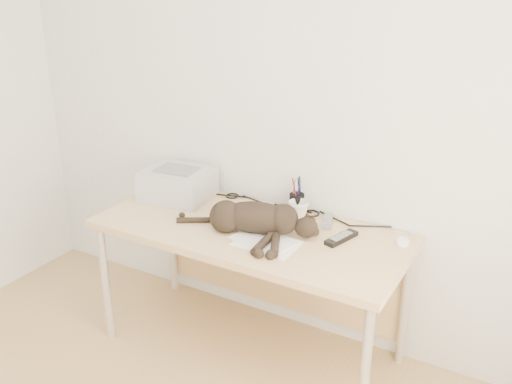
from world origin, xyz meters
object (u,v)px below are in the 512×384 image
Objects in this scene: desk at (258,245)px; printer at (178,184)px; cat at (252,219)px; mug at (298,210)px; mouse at (403,239)px; pen_cup at (297,203)px.

printer reaches higher than desk.
cat is 6.93× the size of mug.
mug is (0.73, 0.07, -0.04)m from printer.
printer is 3.37× the size of mouse.
printer is 0.70m from pen_cup.
desk is at bearing -140.35° from mug.
cat is 6.21× the size of mouse.
desk is 2.15× the size of cat.
printer is 0.54× the size of cat.
desk is 7.80× the size of pen_cup.
printer is 0.62m from cat.
cat is at bearing -17.22° from printer.
printer is at bearing -168.23° from pen_cup.
mug is at bearing -57.79° from pen_cup.
mug is at bearing 39.65° from desk.
desk is 3.96× the size of printer.
cat is (0.03, -0.12, 0.21)m from desk.
desk is 0.75m from mouse.
pen_cup is 1.71× the size of mouse.
cat is at bearing -116.65° from mug.
mouse is (0.72, 0.14, 0.15)m from desk.
desk is 14.87× the size of mug.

